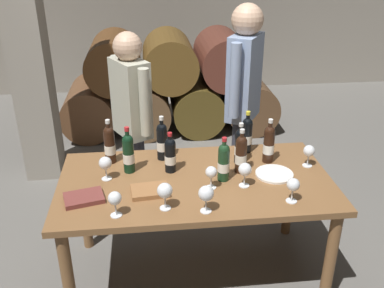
# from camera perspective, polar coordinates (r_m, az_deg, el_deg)

# --- Properties ---
(ground_plane) EXTENTS (14.00, 14.00, 0.00)m
(ground_plane) POSITION_cam_1_polar(r_m,az_deg,el_deg) (3.17, 0.42, -16.62)
(ground_plane) COLOR #66635E
(barrel_stack) EXTENTS (2.49, 0.90, 1.15)m
(barrel_stack) POSITION_cam_1_polar(r_m,az_deg,el_deg) (5.19, -2.95, 7.70)
(barrel_stack) COLOR brown
(barrel_stack) RESTS_ON ground_plane
(stone_pillar) EXTENTS (0.32, 0.32, 2.60)m
(stone_pillar) POSITION_cam_1_polar(r_m,az_deg,el_deg) (4.14, -20.96, 12.44)
(stone_pillar) COLOR gray
(stone_pillar) RESTS_ON ground_plane
(dining_table) EXTENTS (1.70, 0.90, 0.76)m
(dining_table) POSITION_cam_1_polar(r_m,az_deg,el_deg) (2.76, 0.46, -6.31)
(dining_table) COLOR brown
(dining_table) RESTS_ON ground_plane
(wine_bottle_0) EXTENTS (0.07, 0.07, 0.31)m
(wine_bottle_0) POSITION_cam_1_polar(r_m,az_deg,el_deg) (2.91, -10.79, -0.03)
(wine_bottle_0) COLOR black
(wine_bottle_0) RESTS_ON dining_table
(wine_bottle_1) EXTENTS (0.07, 0.07, 0.29)m
(wine_bottle_1) POSITION_cam_1_polar(r_m,az_deg,el_deg) (2.66, 4.18, -2.34)
(wine_bottle_1) COLOR #19381E
(wine_bottle_1) RESTS_ON dining_table
(wine_bottle_2) EXTENTS (0.07, 0.07, 0.28)m
(wine_bottle_2) POSITION_cam_1_polar(r_m,az_deg,el_deg) (2.88, 6.35, -0.21)
(wine_bottle_2) COLOR black
(wine_bottle_2) RESTS_ON dining_table
(wine_bottle_3) EXTENTS (0.07, 0.07, 0.30)m
(wine_bottle_3) POSITION_cam_1_polar(r_m,az_deg,el_deg) (2.76, 6.47, -1.27)
(wine_bottle_3) COLOR black
(wine_bottle_3) RESTS_ON dining_table
(wine_bottle_4) EXTENTS (0.07, 0.07, 0.31)m
(wine_bottle_4) POSITION_cam_1_polar(r_m,az_deg,el_deg) (2.77, -8.37, -1.15)
(wine_bottle_4) COLOR black
(wine_bottle_4) RESTS_ON dining_table
(wine_bottle_5) EXTENTS (0.07, 0.07, 0.31)m
(wine_bottle_5) POSITION_cam_1_polar(r_m,az_deg,el_deg) (2.91, -3.96, 0.41)
(wine_bottle_5) COLOR black
(wine_bottle_5) RESTS_ON dining_table
(wine_bottle_6) EXTENTS (0.07, 0.07, 0.31)m
(wine_bottle_6) POSITION_cam_1_polar(r_m,az_deg,el_deg) (2.91, 10.07, 0.04)
(wine_bottle_6) COLOR black
(wine_bottle_6) RESTS_ON dining_table
(wine_bottle_7) EXTENTS (0.07, 0.07, 0.27)m
(wine_bottle_7) POSITION_cam_1_polar(r_m,az_deg,el_deg) (2.76, -2.87, -1.39)
(wine_bottle_7) COLOR black
(wine_bottle_7) RESTS_ON dining_table
(wine_bottle_8) EXTENTS (0.07, 0.07, 0.30)m
(wine_bottle_8) POSITION_cam_1_polar(r_m,az_deg,el_deg) (3.03, 7.24, 1.25)
(wine_bottle_8) COLOR black
(wine_bottle_8) RESTS_ON dining_table
(wine_glass_0) EXTENTS (0.08, 0.08, 0.15)m
(wine_glass_0) POSITION_cam_1_polar(r_m,az_deg,el_deg) (2.72, -11.33, -2.55)
(wine_glass_0) COLOR white
(wine_glass_0) RESTS_ON dining_table
(wine_glass_1) EXTENTS (0.09, 0.09, 0.16)m
(wine_glass_1) POSITION_cam_1_polar(r_m,az_deg,el_deg) (2.39, -3.60, -6.21)
(wine_glass_1) COLOR white
(wine_glass_1) RESTS_ON dining_table
(wine_glass_2) EXTENTS (0.08, 0.08, 0.15)m
(wine_glass_2) POSITION_cam_1_polar(r_m,az_deg,el_deg) (2.61, 6.98, -3.43)
(wine_glass_2) COLOR white
(wine_glass_2) RESTS_ON dining_table
(wine_glass_3) EXTENTS (0.07, 0.07, 0.15)m
(wine_glass_3) POSITION_cam_1_polar(r_m,az_deg,el_deg) (2.58, 2.54, -3.83)
(wine_glass_3) COLOR white
(wine_glass_3) RESTS_ON dining_table
(wine_glass_4) EXTENTS (0.07, 0.07, 0.15)m
(wine_glass_4) POSITION_cam_1_polar(r_m,az_deg,el_deg) (2.37, -10.11, -7.15)
(wine_glass_4) COLOR white
(wine_glass_4) RESTS_ON dining_table
(wine_glass_5) EXTENTS (0.07, 0.07, 0.15)m
(wine_glass_5) POSITION_cam_1_polar(r_m,az_deg,el_deg) (2.51, 13.16, -5.34)
(wine_glass_5) COLOR white
(wine_glass_5) RESTS_ON dining_table
(wine_glass_6) EXTENTS (0.08, 0.08, 0.15)m
(wine_glass_6) POSITION_cam_1_polar(r_m,az_deg,el_deg) (2.92, 15.13, -0.96)
(wine_glass_6) COLOR white
(wine_glass_6) RESTS_ON dining_table
(wine_glass_7) EXTENTS (0.09, 0.09, 0.16)m
(wine_glass_7) POSITION_cam_1_polar(r_m,az_deg,el_deg) (2.36, 1.87, -6.59)
(wine_glass_7) COLOR white
(wine_glass_7) RESTS_ON dining_table
(tasting_notebook) EXTENTS (0.25, 0.21, 0.03)m
(tasting_notebook) POSITION_cam_1_polar(r_m,az_deg,el_deg) (2.59, -14.03, -6.89)
(tasting_notebook) COLOR brown
(tasting_notebook) RESTS_ON dining_table
(leather_ledger) EXTENTS (0.23, 0.18, 0.03)m
(leather_ledger) POSITION_cam_1_polar(r_m,az_deg,el_deg) (2.59, -5.55, -6.13)
(leather_ledger) COLOR #936038
(leather_ledger) RESTS_ON dining_table
(serving_plate) EXTENTS (0.24, 0.24, 0.01)m
(serving_plate) POSITION_cam_1_polar(r_m,az_deg,el_deg) (2.81, 10.76, -3.88)
(serving_plate) COLOR white
(serving_plate) RESTS_ON dining_table
(sommelier_presenting) EXTENTS (0.32, 0.43, 1.72)m
(sommelier_presenting) POSITION_cam_1_polar(r_m,az_deg,el_deg) (3.35, 6.78, 6.51)
(sommelier_presenting) COLOR #383842
(sommelier_presenting) RESTS_ON ground_plane
(taster_seated_left) EXTENTS (0.31, 0.44, 1.54)m
(taster_seated_left) POSITION_cam_1_polar(r_m,az_deg,el_deg) (3.28, -7.91, 3.78)
(taster_seated_left) COLOR #383842
(taster_seated_left) RESTS_ON ground_plane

